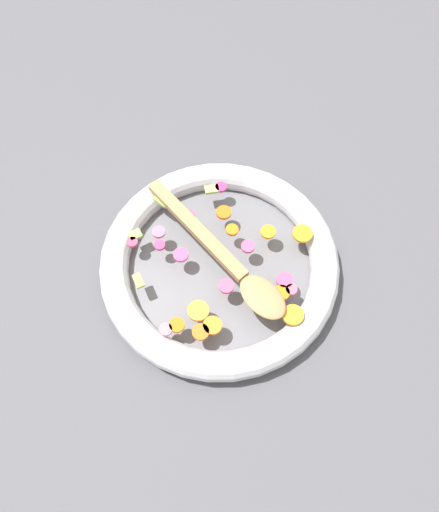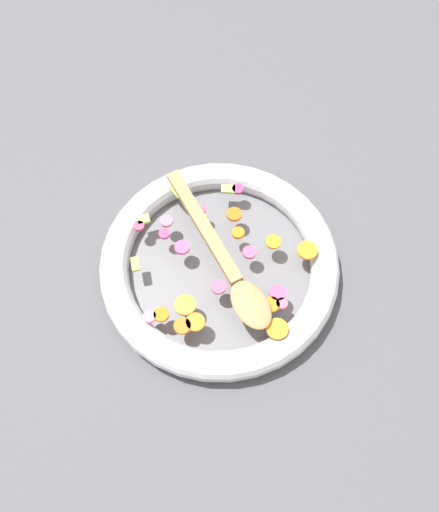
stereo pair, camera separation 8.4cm
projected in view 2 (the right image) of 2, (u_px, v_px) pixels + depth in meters
ground_plane at (220, 269)px, 0.89m from camera, size 4.00×4.00×0.00m
skillet at (220, 263)px, 0.87m from camera, size 0.42×0.42×0.05m
chopped_vegetables at (222, 269)px, 0.83m from camera, size 0.31×0.33×0.01m
wooden_spoon at (225, 262)px, 0.83m from camera, size 0.26×0.27×0.01m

